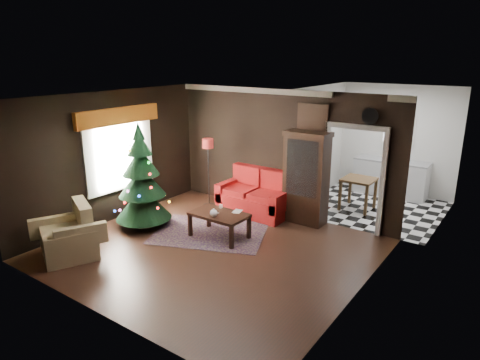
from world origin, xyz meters
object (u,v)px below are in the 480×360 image
Objects in this scene: armchair at (68,233)px; teapot at (214,213)px; wall_clock at (370,116)px; floor_lamp at (209,173)px; christmas_tree at (142,178)px; coffee_table at (219,225)px; kitchen_table at (358,194)px; loveseat at (255,193)px; curio_cabinet at (306,180)px.

armchair is 2.65m from teapot.
wall_clock reaches higher than armchair.
christmas_tree is at bearing -101.83° from floor_lamp.
christmas_tree is 1.91m from coffee_table.
wall_clock reaches higher than teapot.
kitchen_table is (3.32, 3.61, -0.68)m from christmas_tree.
kitchen_table is at bearing 83.01° from armchair.
wall_clock is at bearing 41.12° from coffee_table.
loveseat reaches higher than kitchen_table.
teapot is (0.03, -0.20, 0.33)m from coffee_table.
armchair is at bearing -127.42° from coffee_table.
kitchen_table is at bearing 32.46° from floor_lamp.
christmas_tree reaches higher than curio_cabinet.
teapot reaches higher than coffee_table.
floor_lamp is at bearing 132.09° from teapot.
teapot is 0.23× the size of kitchen_table.
christmas_tree is at bearing -140.76° from curio_cabinet.
kitchen_table is at bearing 62.55° from coffee_table.
coffee_table is 3.57m from kitchen_table.
coffee_table is (1.68, 0.45, -0.79)m from christmas_tree.
floor_lamp is (-2.31, -0.45, -0.12)m from curio_cabinet.
christmas_tree reaches higher than teapot.
wall_clock is at bearing 10.22° from floor_lamp.
floor_lamp is 9.68× the size of teapot.
wall_clock is at bearing 31.39° from christmas_tree.
loveseat is at bearing 96.10° from teapot.
floor_lamp is at bearing -147.54° from kitchen_table.
christmas_tree is 13.06× the size of teapot.
loveseat is at bearing 11.34° from floor_lamp.
loveseat is 5.31× the size of wall_clock.
armchair is 6.33m from kitchen_table.
armchair is (-2.69, -3.95, -0.49)m from curio_cabinet.
kitchen_table is (1.64, 3.16, 0.11)m from coffee_table.
christmas_tree is (-0.36, -1.73, 0.22)m from floor_lamp.
loveseat is 1.73m from teapot.
armchair is 1.27× the size of kitchen_table.
loveseat is 10.04× the size of teapot.
armchair is (-0.38, -3.50, -0.37)m from floor_lamp.
teapot is at bearing -135.62° from wall_clock.
curio_cabinet is 1.88m from wall_clock.
floor_lamp is 2.18× the size of kitchen_table.
loveseat is 1.25m from curio_cabinet.
wall_clock reaches higher than kitchen_table.
curio_cabinet is at bearing 10.83° from loveseat.
curio_cabinet is 4.80m from armchair.
armchair reaches higher than kitchen_table.
floor_lamp is 2.02m from teapot.
kitchen_table reaches higher than teapot.
armchair is at bearing -133.28° from wall_clock.
coffee_table is (1.69, 2.21, -0.20)m from armchair.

